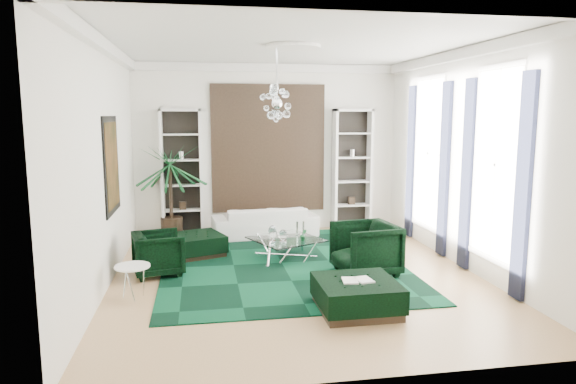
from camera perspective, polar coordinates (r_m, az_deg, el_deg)
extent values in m
cube|color=tan|center=(8.75, 0.87, -9.26)|extent=(6.00, 7.00, 0.02)
cube|color=white|center=(8.40, 0.93, 16.39)|extent=(6.00, 7.00, 0.02)
cube|color=white|center=(11.82, -2.24, 4.86)|extent=(6.00, 0.02, 3.80)
cube|color=white|center=(4.98, 8.32, -0.45)|extent=(6.00, 0.02, 3.80)
cube|color=white|center=(8.35, -19.88, 2.78)|extent=(0.02, 7.00, 3.80)
cube|color=white|center=(9.39, 19.30, 3.40)|extent=(0.02, 7.00, 3.80)
cylinder|color=white|center=(8.69, 0.55, 15.86)|extent=(0.90, 0.90, 0.05)
cube|color=black|center=(11.77, -2.20, 4.84)|extent=(2.50, 0.06, 2.80)
cube|color=black|center=(8.94, -18.95, 2.86)|extent=(0.04, 1.30, 1.60)
cube|color=white|center=(8.60, 22.07, 2.82)|extent=(0.03, 1.10, 2.90)
cube|color=black|center=(7.96, 24.69, 0.43)|extent=(0.07, 0.30, 3.25)
cube|color=black|center=(9.28, 19.28, 1.80)|extent=(0.07, 0.30, 3.25)
cube|color=white|center=(10.71, 15.34, 4.17)|extent=(0.03, 1.10, 2.90)
cube|color=black|center=(10.02, 16.97, 2.38)|extent=(0.07, 0.30, 3.25)
cube|color=black|center=(11.43, 13.48, 3.24)|extent=(0.07, 0.30, 3.25)
cube|color=black|center=(9.36, -0.71, -7.92)|extent=(4.20, 5.00, 0.02)
imported|color=silver|center=(11.36, -2.61, -3.30)|extent=(2.33, 1.08, 0.66)
imported|color=black|center=(8.93, -14.19, -6.63)|extent=(0.95, 0.93, 0.73)
imported|color=black|center=(8.75, 8.60, -6.26)|extent=(1.09, 1.07, 0.89)
cube|color=black|center=(10.00, -10.06, -5.81)|extent=(1.17, 1.17, 0.41)
cube|color=black|center=(7.22, 7.64, -11.38)|extent=(1.08, 1.08, 0.43)
cube|color=white|center=(7.15, 7.67, -9.64)|extent=(0.42, 0.28, 0.03)
cylinder|color=white|center=(7.94, -16.83, -9.60)|extent=(0.66, 0.66, 0.49)
imported|color=#135024|center=(9.38, 1.72, -4.80)|extent=(0.13, 0.11, 0.22)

